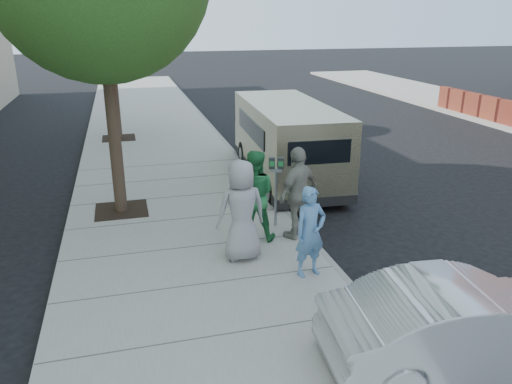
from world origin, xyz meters
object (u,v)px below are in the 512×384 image
tree_far (108,3)px  sedan (468,325)px  person_officer (310,232)px  person_gray_shirt (241,211)px  person_green_shirt (254,196)px  van (286,140)px  parking_meter (276,177)px  person_striped_polo (298,193)px

tree_far → sedan: bearing=-73.2°
sedan → person_officer: person_officer is taller
sedan → person_gray_shirt: 4.23m
person_officer → person_green_shirt: 1.80m
tree_far → sedan: tree_far is taller
tree_far → van: (4.56, -5.97, -3.72)m
parking_meter → person_green_shirt: bearing=-123.4°
person_officer → person_gray_shirt: bearing=125.1°
person_green_shirt → van: bearing=-100.6°
tree_far → person_gray_shirt: tree_far is taller
tree_far → van: bearing=-52.6°
parking_meter → van: (1.37, 3.44, -0.10)m
tree_far → person_green_shirt: size_ratio=3.49×
sedan → person_striped_polo: 4.34m
person_officer → person_green_shirt: bearing=95.9°
parking_meter → sedan: 5.06m
person_officer → person_striped_polo: 1.61m
tree_far → person_gray_shirt: bearing=-78.8°
person_green_shirt → person_gray_shirt: bearing=77.2°
tree_far → person_officer: size_ratio=4.01×
person_officer → person_green_shirt: (-0.56, 1.71, 0.12)m
sedan → person_green_shirt: 4.73m
parking_meter → person_striped_polo: 0.73m
sedan → person_officer: (-1.20, 2.66, 0.33)m
sedan → person_gray_shirt: size_ratio=2.02×
person_striped_polo → person_green_shirt: bearing=-41.7°
person_officer → parking_meter: bearing=75.9°
tree_far → parking_meter: (3.19, -9.41, -3.62)m
parking_meter → person_officer: size_ratio=0.95×
sedan → person_green_shirt: (-1.76, 4.37, 0.44)m
person_green_shirt → person_striped_polo: size_ratio=0.97×
tree_far → person_gray_shirt: 11.56m
sedan → person_officer: size_ratio=2.38×
tree_far → person_striped_polo: bearing=-71.1°
sedan → person_green_shirt: person_green_shirt is taller
van → person_green_shirt: size_ratio=3.24×
person_striped_polo → tree_far: bearing=-103.6°
parking_meter → person_green_shirt: size_ratio=0.82×
person_green_shirt → sedan: bearing=128.1°
tree_far → person_green_shirt: bearing=-75.5°
person_gray_shirt → person_striped_polo: bearing=-160.2°
parking_meter → person_gray_shirt: 1.70m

